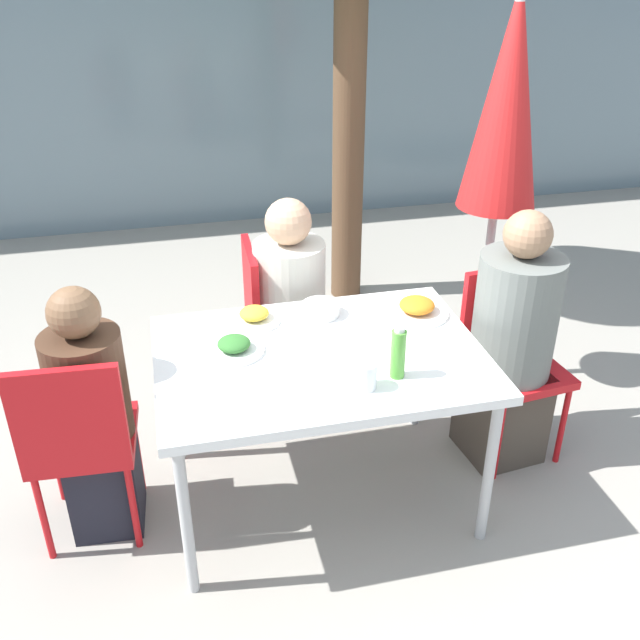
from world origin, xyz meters
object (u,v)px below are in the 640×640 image
person_left (94,420)px  drinking_cup (366,376)px  chair_left (79,435)px  chair_far (273,314)px  bottle (398,353)px  salad_bowl (321,309)px  person_far (290,315)px  closed_umbrella (506,113)px  chair_right (509,348)px  person_right (511,349)px

person_left → drinking_cup: size_ratio=10.65×
chair_left → chair_far: size_ratio=1.00×
chair_left → bottle: bottle is taller
bottle → salad_bowl: 0.57m
person_far → bottle: size_ratio=5.35×
person_far → drinking_cup: 1.02m
person_far → closed_umbrella: 1.39m
person_far → salad_bowl: (0.06, -0.40, 0.23)m
person_far → chair_left: bearing=-51.5°
bottle → chair_left: bearing=170.6°
chair_far → salad_bowl: bearing=18.6°
chair_far → person_far: 0.10m
bottle → chair_far: bearing=107.3°
chair_right → salad_bowl: bearing=-14.8°
chair_right → bottle: bearing=24.2°
person_left → person_far: size_ratio=0.97×
person_left → person_far: (0.91, 0.66, 0.01)m
person_left → bottle: 1.21m
person_right → person_left: bearing=-4.9°
chair_right → person_far: person_far is taller
person_far → chair_far: bearing=-122.0°
person_left → chair_right: person_left is taller
chair_left → chair_right: 1.90m
chair_right → drinking_cup: 0.99m
chair_left → bottle: (1.19, -0.20, 0.32)m
chair_left → drinking_cup: bearing=-9.8°
chair_far → closed_umbrella: size_ratio=0.43×
person_right → bottle: (-0.65, -0.33, 0.27)m
chair_right → person_far: bearing=-36.0°
closed_umbrella → bottle: 1.39m
drinking_cup → chair_far: bearing=99.4°
bottle → salad_bowl: (-0.17, 0.54, -0.08)m
bottle → drinking_cup: bearing=-161.7°
chair_far → bottle: 1.08m
person_far → salad_bowl: person_far is taller
chair_right → person_right: size_ratio=0.72×
drinking_cup → salad_bowl: 0.58m
salad_bowl → person_far: bearing=98.8°
chair_left → closed_umbrella: 2.34m
closed_umbrella → person_right: bearing=-104.3°
bottle → person_left: bearing=166.4°
chair_right → bottle: 0.87m
person_left → chair_far: person_left is taller
person_left → person_far: 1.13m
chair_far → closed_umbrella: (1.12, -0.04, 0.94)m
chair_left → chair_far: 1.19m
person_far → bottle: bearing=15.0°
chair_far → chair_left: bearing=-47.2°
chair_left → chair_far: bearing=44.7°
chair_right → person_far: 1.06m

